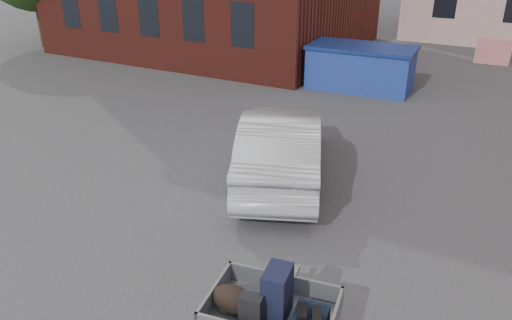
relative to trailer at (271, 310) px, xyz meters
The scene contains 4 objects.
ground 2.93m from the trailer, 117.53° to the left, with size 120.00×120.00×0.00m, color #38383A.
trailer is the anchor object (origin of this frame).
dumpster 12.04m from the trailer, 101.97° to the left, with size 3.55×1.95×1.46m.
silver_car 4.91m from the trailer, 113.94° to the left, with size 1.61×4.62×1.52m, color #B7B9BF.
Camera 1 is at (3.44, -6.93, 4.95)m, focal length 35.00 mm.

